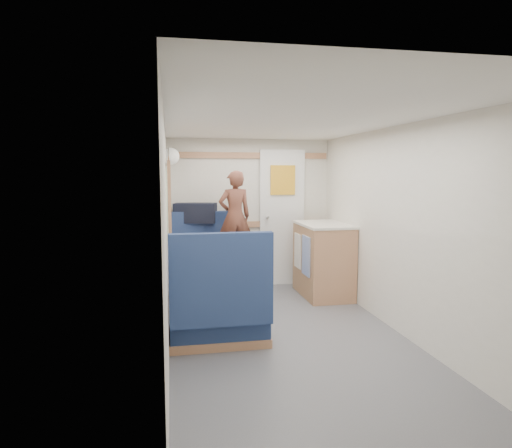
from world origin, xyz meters
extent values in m
plane|color=#515156|center=(0.00, 0.00, 0.00)|extent=(4.50, 4.50, 0.00)
plane|color=silver|center=(0.00, 0.00, 2.00)|extent=(4.50, 4.50, 0.00)
cube|color=silver|center=(0.00, 2.25, 1.00)|extent=(2.20, 0.02, 2.00)
cube|color=silver|center=(-1.10, 0.00, 1.00)|extent=(0.02, 4.50, 2.00)
cube|color=silver|center=(1.10, 0.00, 1.00)|extent=(0.02, 4.50, 2.00)
cube|color=#996C45|center=(0.00, 2.23, 0.85)|extent=(2.15, 0.02, 0.08)
cube|color=#996C45|center=(0.00, 2.23, 1.78)|extent=(2.15, 0.02, 0.08)
cube|color=#B4BEA1|center=(-1.08, 1.00, 1.25)|extent=(0.04, 1.30, 0.72)
cube|color=white|center=(0.45, 2.22, 0.93)|extent=(0.62, 0.04, 1.86)
cube|color=gold|center=(0.45, 2.19, 1.45)|extent=(0.34, 0.03, 0.40)
cylinder|color=silver|center=(0.23, 2.17, 0.95)|extent=(0.04, 0.10, 0.04)
cube|color=white|center=(-0.65, 1.00, 0.70)|extent=(0.62, 0.92, 0.04)
cylinder|color=silver|center=(-0.65, 1.00, 0.35)|extent=(0.08, 0.08, 0.66)
cylinder|color=silver|center=(-0.65, 1.00, 0.01)|extent=(0.36, 0.36, 0.03)
cube|color=#18294C|center=(-0.65, 1.80, 0.23)|extent=(0.88, 0.50, 0.45)
cube|color=#18294C|center=(-0.65, 2.08, 0.65)|extent=(0.88, 0.10, 0.80)
cube|color=#996C45|center=(-0.65, 1.80, 0.04)|extent=(0.90, 0.52, 0.08)
cube|color=#18294C|center=(-0.65, 0.20, 0.23)|extent=(0.88, 0.50, 0.45)
cube|color=#18294C|center=(-0.65, -0.08, 0.65)|extent=(0.88, 0.10, 0.80)
cube|color=#996C45|center=(-0.65, 0.20, 0.04)|extent=(0.90, 0.52, 0.08)
cube|color=#996C45|center=(-0.65, 2.12, 0.88)|extent=(0.90, 0.14, 0.04)
sphere|color=white|center=(-1.04, 1.85, 1.75)|extent=(0.20, 0.20, 0.20)
cube|color=#996C45|center=(0.82, 1.55, 0.45)|extent=(0.54, 0.90, 0.90)
cube|color=silver|center=(0.82, 1.55, 0.91)|extent=(0.56, 0.92, 0.03)
cube|color=#5972B2|center=(0.54, 1.37, 0.55)|extent=(0.01, 0.30, 0.48)
cube|color=silver|center=(0.54, 1.73, 0.55)|extent=(0.01, 0.28, 0.44)
imported|color=brown|center=(-0.28, 1.73, 1.01)|extent=(0.45, 0.33, 1.13)
cube|color=black|center=(-0.74, 2.12, 1.03)|extent=(0.58, 0.39, 0.26)
cube|color=silver|center=(-0.49, 0.68, 0.73)|extent=(0.32, 0.39, 0.02)
sphere|color=#E7590A|center=(-0.52, 0.86, 0.78)|extent=(0.08, 0.08, 0.08)
cube|color=#D6C27B|center=(-0.63, 0.81, 0.75)|extent=(0.10, 0.07, 0.03)
cylinder|color=white|center=(-0.62, 1.10, 0.72)|extent=(0.06, 0.06, 0.01)
cylinder|color=white|center=(-0.62, 1.10, 0.78)|extent=(0.01, 0.01, 0.10)
sphere|color=#4C0809|center=(-0.62, 1.10, 0.85)|extent=(0.08, 0.08, 0.08)
cylinder|color=silver|center=(-0.78, 0.62, 0.78)|extent=(0.07, 0.07, 0.12)
cylinder|color=white|center=(-0.83, 1.27, 0.77)|extent=(0.07, 0.07, 0.11)
cylinder|color=white|center=(-0.67, 1.11, 0.77)|extent=(0.06, 0.06, 0.10)
cylinder|color=brown|center=(-0.50, 1.17, 0.77)|extent=(0.07, 0.07, 0.11)
cylinder|color=black|center=(-0.56, 1.09, 0.77)|extent=(0.04, 0.04, 0.10)
cylinder|color=silver|center=(-0.64, 0.87, 0.77)|extent=(0.04, 0.04, 0.10)
cube|color=brown|center=(-0.43, 1.38, 0.77)|extent=(0.13, 0.22, 0.09)
camera|label=1|loc=(-1.07, -3.85, 1.55)|focal=32.00mm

